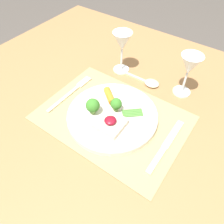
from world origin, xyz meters
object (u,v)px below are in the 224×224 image
dinner_plate (111,114)px  spoon (147,81)px  knife (164,149)px  wine_glass_near (189,67)px  fork (73,91)px  wine_glass_far (122,43)px

dinner_plate → spoon: (0.01, 0.22, -0.01)m
knife → wine_glass_near: bearing=102.1°
dinner_plate → fork: 0.19m
fork → knife: 0.38m
wine_glass_near → wine_glass_far: 0.26m
fork → wine_glass_far: bearing=70.4°
dinner_plate → knife: (0.20, -0.02, -0.01)m
knife → wine_glass_far: bearing=141.6°
dinner_plate → spoon: bearing=86.9°
knife → dinner_plate: bearing=175.2°
fork → spoon: bearing=44.7°
knife → wine_glass_near: (-0.06, 0.26, 0.11)m
spoon → wine_glass_far: 0.17m
spoon → wine_glass_far: bearing=179.9°
fork → wine_glass_near: 0.41m
dinner_plate → fork: dinner_plate is taller
fork → wine_glass_near: bearing=34.0°
dinner_plate → wine_glass_near: 0.30m
spoon → knife: bearing=-47.6°
wine_glass_far → spoon: bearing=-4.3°
knife → wine_glass_near: wine_glass_near is taller
dinner_plate → knife: 0.20m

